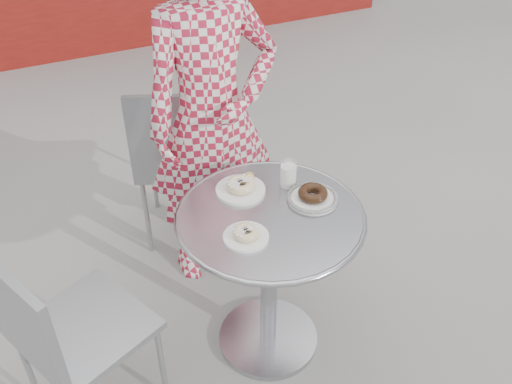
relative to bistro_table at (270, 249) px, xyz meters
name	(u,v)px	position (x,y,z in m)	size (l,w,h in m)	color
ground	(271,332)	(0.03, 0.03, -0.58)	(60.00, 60.00, 0.00)	#9B9893
bistro_table	(270,249)	(0.00, 0.00, 0.00)	(0.76, 0.76, 0.77)	#B5B5BA
chair_far	(185,187)	(-0.07, 0.92, -0.28)	(0.60, 0.60, 0.97)	#9A9DA1
chair_left	(91,361)	(-0.79, 0.00, -0.30)	(0.58, 0.58, 0.92)	#9A9DA1
seated_person	(212,117)	(0.00, 0.62, 0.30)	(0.64, 0.42, 1.76)	#A21830
plate_far	(241,187)	(-0.04, 0.19, 0.21)	(0.20, 0.20, 0.05)	white
plate_near	(246,235)	(-0.14, -0.09, 0.20)	(0.17, 0.17, 0.04)	white
plate_checker	(313,196)	(0.20, 0.01, 0.20)	(0.21, 0.21, 0.05)	white
milk_cup	(288,175)	(0.15, 0.14, 0.24)	(0.07, 0.07, 0.11)	white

